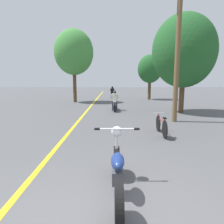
{
  "coord_description": "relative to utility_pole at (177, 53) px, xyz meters",
  "views": [
    {
      "loc": [
        0.03,
        -2.46,
        2.06
      ],
      "look_at": [
        0.04,
        4.88,
        0.9
      ],
      "focal_mm": 32.0,
      "sensor_mm": 36.0,
      "label": 1
    }
  ],
  "objects": [
    {
      "name": "lane_stripe_center",
      "position": [
        -4.9,
        5.39,
        -3.36
      ],
      "size": [
        0.14,
        48.0,
        0.01
      ],
      "primitive_type": "cube",
      "color": "yellow",
      "rests_on": "ground"
    },
    {
      "name": "utility_pole",
      "position": [
        0.0,
        0.0,
        0.0
      ],
      "size": [
        1.1,
        0.24,
        6.55
      ],
      "color": "brown",
      "rests_on": "ground"
    },
    {
      "name": "roadside_tree_right_near",
      "position": [
        1.33,
        2.94,
        0.51
      ],
      "size": [
        3.96,
        3.57,
        6.17
      ],
      "color": "#513A23",
      "rests_on": "ground"
    },
    {
      "name": "roadside_tree_right_far",
      "position": [
        0.93,
        12.01,
        -0.08
      ],
      "size": [
        2.64,
        2.37,
        4.83
      ],
      "color": "#513A23",
      "rests_on": "ground"
    },
    {
      "name": "roadside_tree_left",
      "position": [
        -6.73,
        9.27,
        1.29
      ],
      "size": [
        3.65,
        3.28,
        6.78
      ],
      "color": "#513A23",
      "rests_on": "ground"
    },
    {
      "name": "motorcycle_foreground",
      "position": [
        -3.07,
        -6.55,
        -2.91
      ],
      "size": [
        0.91,
        2.16,
        1.13
      ],
      "color": "black",
      "rests_on": "ground"
    },
    {
      "name": "motorcycle_rider_lead",
      "position": [
        -2.98,
        3.78,
        -2.84
      ],
      "size": [
        0.5,
        2.01,
        1.39
      ],
      "color": "black",
      "rests_on": "ground"
    },
    {
      "name": "motorcycle_rider_far",
      "position": [
        -3.13,
        14.02,
        -2.84
      ],
      "size": [
        0.5,
        1.92,
        1.38
      ],
      "color": "black",
      "rests_on": "ground"
    },
    {
      "name": "bicycle_parked",
      "position": [
        -1.27,
        -2.48,
        -3.01
      ],
      "size": [
        0.44,
        1.69,
        0.77
      ],
      "color": "black",
      "rests_on": "ground"
    }
  ]
}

